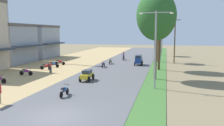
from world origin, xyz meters
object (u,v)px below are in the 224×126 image
object	(u,v)px
motorbike_ahead_fourth	(110,61)
pedestrian_on_shoulder	(50,66)
motorbike_ahead_third	(103,64)
parked_motorbike_sixth	(60,62)
parked_motorbike_third	(26,71)
car_van_blue	(139,59)
median_tree_second	(160,15)
streetlamp_far	(162,35)
parked_motorbike_fourth	(46,66)
median_tree_fourth	(161,31)
parked_motorbike_fifth	(54,64)
median_tree_third	(159,22)
motorbike_ahead_second	(64,90)
streetlamp_near	(155,44)
car_sedan_yellow	(87,75)
streetlamp_mid	(161,37)
motorbike_ahead_fifth	(124,56)
utility_pole_near	(175,39)
median_tree_nearest	(156,16)

from	to	relation	value
motorbike_ahead_fourth	pedestrian_on_shoulder	bearing A→B (deg)	-118.49
motorbike_ahead_third	parked_motorbike_sixth	bearing A→B (deg)	170.84
parked_motorbike_third	car_van_blue	world-z (taller)	car_van_blue
median_tree_second	streetlamp_far	distance (m)	29.39
parked_motorbike_third	motorbike_ahead_fourth	xyz separation A→B (m)	(7.89, 12.95, 0.02)
parked_motorbike_fourth	median_tree_fourth	xyz separation A→B (m)	(15.68, 25.32, 5.12)
parked_motorbike_fifth	median_tree_third	bearing A→B (deg)	34.21
pedestrian_on_shoulder	motorbike_ahead_second	world-z (taller)	pedestrian_on_shoulder
median_tree_second	streetlamp_near	xyz separation A→B (m)	(-0.04, -12.04, -3.46)
parked_motorbike_third	parked_motorbike_fifth	world-z (taller)	same
median_tree_fourth	car_sedan_yellow	world-z (taller)	median_tree_fourth
parked_motorbike_third	streetlamp_far	world-z (taller)	streetlamp_far
streetlamp_far	car_sedan_yellow	world-z (taller)	streetlamp_far
median_tree_second	motorbike_ahead_second	distance (m)	19.60
streetlamp_mid	car_sedan_yellow	size ratio (longest dim) A/B	3.42
pedestrian_on_shoulder	motorbike_ahead_fifth	distance (m)	18.08
streetlamp_mid	utility_pole_near	bearing A→B (deg)	-56.12
motorbike_ahead_fourth	median_tree_third	bearing A→B (deg)	30.49
motorbike_ahead_second	utility_pole_near	bearing A→B (deg)	68.55
parked_motorbike_fourth	median_tree_second	distance (m)	17.82
median_tree_nearest	median_tree_fourth	distance (m)	29.01
pedestrian_on_shoulder	median_tree_fourth	xyz separation A→B (m)	(13.80, 27.65, 4.71)
streetlamp_far	utility_pole_near	size ratio (longest dim) A/B	0.99
streetlamp_far	motorbike_ahead_fifth	bearing A→B (deg)	-110.62
median_tree_fourth	streetlamp_far	size ratio (longest dim) A/B	0.93
parked_motorbike_third	median_tree_second	distance (m)	19.55
parked_motorbike_fourth	streetlamp_near	size ratio (longest dim) A/B	0.24
median_tree_nearest	motorbike_ahead_fourth	bearing A→B (deg)	124.04
parked_motorbike_fifth	motorbike_ahead_second	world-z (taller)	motorbike_ahead_second
median_tree_second	streetlamp_far	size ratio (longest dim) A/B	1.31
median_tree_second	car_sedan_yellow	size ratio (longest dim) A/B	4.63
parked_motorbike_sixth	pedestrian_on_shoulder	xyz separation A→B (m)	(2.11, -7.64, 0.41)
pedestrian_on_shoulder	streetlamp_far	distance (m)	38.03
pedestrian_on_shoulder	motorbike_ahead_third	world-z (taller)	pedestrian_on_shoulder
pedestrian_on_shoulder	median_tree_third	distance (m)	21.32
parked_motorbike_third	utility_pole_near	size ratio (longest dim) A/B	0.22
pedestrian_on_shoulder	motorbike_ahead_fourth	xyz separation A→B (m)	(5.75, 10.59, -0.39)
motorbike_ahead_fourth	motorbike_ahead_second	bearing A→B (deg)	-87.57
parked_motorbike_third	parked_motorbike_sixth	world-z (taller)	same
motorbike_ahead_fifth	motorbike_ahead_fourth	bearing A→B (deg)	-101.59
median_tree_second	streetlamp_far	xyz separation A→B (m)	(-0.04, 29.22, -3.14)
parked_motorbike_third	streetlamp_mid	size ratio (longest dim) A/B	0.23
parked_motorbike_fifth	streetlamp_mid	world-z (taller)	streetlamp_mid
median_tree_nearest	pedestrian_on_shoulder	bearing A→B (deg)	174.56
median_tree_second	median_tree_fourth	distance (m)	21.79
parked_motorbike_fifth	median_tree_nearest	bearing A→B (deg)	-21.11
parked_motorbike_fifth	motorbike_ahead_fifth	world-z (taller)	motorbike_ahead_fifth
parked_motorbike_sixth	motorbike_ahead_fourth	world-z (taller)	motorbike_ahead_fourth
median_tree_nearest	car_van_blue	world-z (taller)	median_tree_nearest
parked_motorbike_fourth	motorbike_ahead_fourth	distance (m)	11.24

